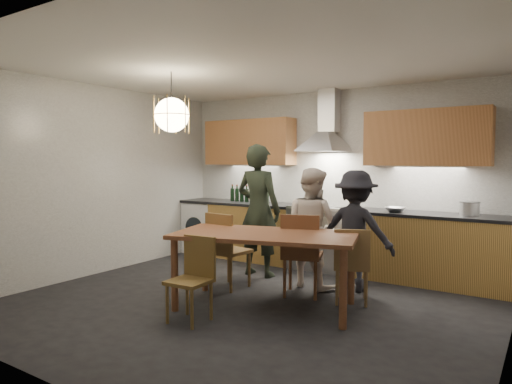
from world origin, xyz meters
The scene contains 17 objects.
ground centered at (0.00, 0.00, 0.00)m, with size 5.00×5.00×0.00m, color black.
room_shell centered at (0.00, 0.00, 1.71)m, with size 5.02×4.52×2.61m.
counter_run centered at (0.02, 1.95, 0.45)m, with size 5.00×0.62×0.90m.
range_stove centered at (0.00, 1.94, 0.44)m, with size 0.90×0.60×0.92m.
wall_fixtures centered at (0.00, 2.07, 1.87)m, with size 4.30×0.54×1.10m.
pendant_lamp centered at (-1.00, -0.10, 2.10)m, with size 0.43×0.43×0.70m.
dining_table centered at (0.23, 0.00, 0.71)m, with size 2.09×1.44×0.80m.
chair_back_left centered at (-0.55, 0.32, 0.53)m, with size 0.46×0.46×0.93m.
chair_back_mid centered at (0.38, 0.54, 0.55)m, with size 0.55×0.55×0.96m.
chair_back_right centered at (0.97, 0.60, 0.48)m, with size 0.49×0.49×0.84m.
chair_front centered at (-0.16, -0.70, 0.47)m, with size 0.39×0.39×0.82m.
person_left centered at (-0.57, 1.10, 0.89)m, with size 0.65×0.43×1.79m, color black.
person_mid centered at (0.28, 1.01, 0.74)m, with size 0.72×0.56×1.48m, color silver.
person_right centered at (0.79, 1.15, 0.73)m, with size 0.94×0.54×1.45m, color black.
mixing_bowl centered at (1.06, 1.85, 0.93)m, with size 0.27×0.27×0.07m, color #BBBBBF.
stock_pot centered at (1.92, 1.98, 0.98)m, with size 0.23×0.23×0.16m, color silver.
wine_bottles centered at (-1.32, 1.99, 1.04)m, with size 0.74×0.06×0.27m.
Camera 1 is at (2.77, -4.06, 1.57)m, focal length 32.00 mm.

